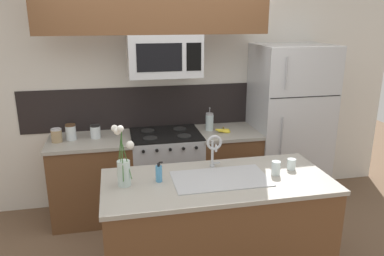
% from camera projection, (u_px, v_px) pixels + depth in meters
% --- Properties ---
extents(ground_plane, '(10.00, 10.00, 0.00)m').
position_uv_depth(ground_plane, '(181.00, 255.00, 3.52)').
color(ground_plane, brown).
extents(rear_partition, '(5.20, 0.10, 2.60)m').
position_uv_depth(rear_partition, '(186.00, 92.00, 4.41)').
color(rear_partition, silver).
rests_on(rear_partition, ground).
extents(splash_band, '(3.12, 0.01, 0.48)m').
position_uv_depth(splash_band, '(161.00, 107.00, 4.34)').
color(splash_band, black).
rests_on(splash_band, rear_partition).
extents(back_counter_left, '(0.88, 0.65, 0.91)m').
position_uv_depth(back_counter_left, '(93.00, 179.00, 4.07)').
color(back_counter_left, brown).
rests_on(back_counter_left, ground).
extents(back_counter_right, '(0.69, 0.65, 0.91)m').
position_uv_depth(back_counter_right, '(226.00, 168.00, 4.38)').
color(back_counter_right, brown).
rests_on(back_counter_right, ground).
extents(stove_range, '(0.76, 0.64, 0.93)m').
position_uv_depth(stove_range, '(166.00, 172.00, 4.23)').
color(stove_range, '#B7BABF').
rests_on(stove_range, ground).
extents(microwave, '(0.74, 0.40, 0.43)m').
position_uv_depth(microwave, '(164.00, 55.00, 3.84)').
color(microwave, '#B7BABF').
extents(upper_cabinet_band, '(2.27, 0.34, 0.60)m').
position_uv_depth(upper_cabinet_band, '(154.00, 3.00, 3.64)').
color(upper_cabinet_band, brown).
extents(refrigerator, '(0.84, 0.74, 1.86)m').
position_uv_depth(refrigerator, '(288.00, 125.00, 4.41)').
color(refrigerator, '#B7BABF').
rests_on(refrigerator, ground).
extents(storage_jar_tall, '(0.11, 0.11, 0.14)m').
position_uv_depth(storage_jar_tall, '(57.00, 135.00, 3.84)').
color(storage_jar_tall, '#997F5B').
rests_on(storage_jar_tall, back_counter_left).
extents(storage_jar_medium, '(0.11, 0.11, 0.17)m').
position_uv_depth(storage_jar_medium, '(71.00, 132.00, 3.91)').
color(storage_jar_medium, silver).
rests_on(storage_jar_medium, back_counter_left).
extents(storage_jar_short, '(0.11, 0.11, 0.14)m').
position_uv_depth(storage_jar_short, '(95.00, 131.00, 3.97)').
color(storage_jar_short, silver).
rests_on(storage_jar_short, back_counter_left).
extents(banana_bunch, '(0.19, 0.12, 0.08)m').
position_uv_depth(banana_bunch, '(223.00, 131.00, 4.17)').
color(banana_bunch, yellow).
rests_on(banana_bunch, back_counter_right).
extents(french_press, '(0.09, 0.09, 0.27)m').
position_uv_depth(french_press, '(209.00, 122.00, 4.23)').
color(french_press, silver).
rests_on(french_press, back_counter_right).
extents(island_counter, '(1.82, 0.82, 0.91)m').
position_uv_depth(island_counter, '(216.00, 229.00, 3.11)').
color(island_counter, brown).
rests_on(island_counter, ground).
extents(kitchen_sink, '(0.76, 0.44, 0.16)m').
position_uv_depth(kitchen_sink, '(220.00, 187.00, 3.00)').
color(kitchen_sink, '#ADAFB5').
rests_on(kitchen_sink, island_counter).
extents(sink_faucet, '(0.14, 0.14, 0.31)m').
position_uv_depth(sink_faucet, '(214.00, 147.00, 3.13)').
color(sink_faucet, '#B7BABF').
rests_on(sink_faucet, island_counter).
extents(dish_soap_bottle, '(0.06, 0.05, 0.16)m').
position_uv_depth(dish_soap_bottle, '(159.00, 173.00, 2.92)').
color(dish_soap_bottle, '#4C93C6').
rests_on(dish_soap_bottle, island_counter).
extents(drinking_glass, '(0.07, 0.07, 0.12)m').
position_uv_depth(drinking_glass, '(276.00, 168.00, 3.05)').
color(drinking_glass, silver).
rests_on(drinking_glass, island_counter).
extents(spare_glass, '(0.07, 0.07, 0.09)m').
position_uv_depth(spare_glass, '(291.00, 164.00, 3.17)').
color(spare_glass, silver).
rests_on(spare_glass, island_counter).
extents(flower_vase, '(0.16, 0.19, 0.50)m').
position_uv_depth(flower_vase, '(123.00, 166.00, 2.83)').
color(flower_vase, silver).
rests_on(flower_vase, island_counter).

